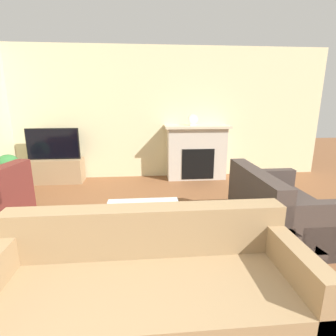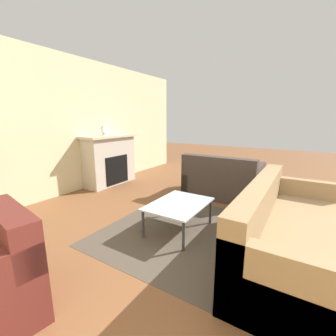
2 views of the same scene
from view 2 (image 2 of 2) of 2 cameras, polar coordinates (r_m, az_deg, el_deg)
wall_back at (r=4.71m, az=-28.39°, el=9.28°), size 8.06×0.06×2.70m
area_rug at (r=3.18m, az=2.96°, el=-15.40°), size 2.10×1.86×0.00m
fireplace at (r=5.32m, az=-14.60°, el=2.28°), size 1.34×0.50×1.13m
couch_sectional at (r=2.78m, az=27.98°, el=-14.62°), size 2.21×0.89×0.82m
couch_loveseat at (r=4.52m, az=13.62°, el=-3.30°), size 0.94×1.38×0.82m
coffee_table at (r=3.04m, az=2.81°, el=-9.54°), size 0.90×0.66×0.39m
mantel_clock at (r=5.20m, az=-15.67°, el=9.29°), size 0.20×0.07×0.23m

